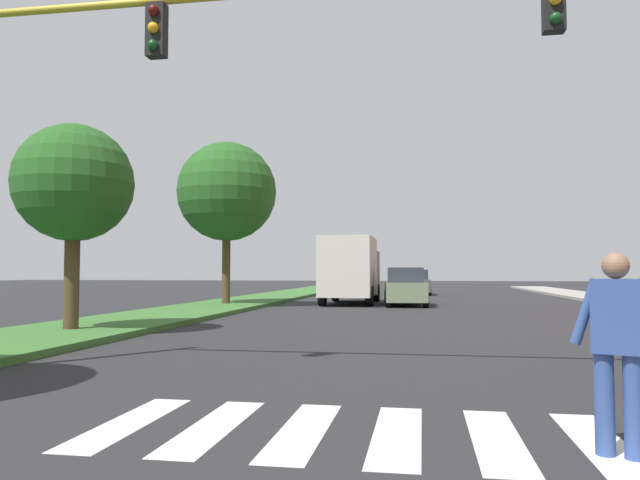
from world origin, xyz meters
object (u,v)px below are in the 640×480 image
Objects in this scene: traffic_light_gantry at (159,76)px; sedan_midblock at (405,288)px; pedestrian_performer at (617,344)px; tree_mid at (74,184)px; truck_box_delivery at (351,269)px; sedan_distant at (415,283)px; tree_far at (227,192)px.

traffic_light_gantry is 19.87m from sedan_midblock.
pedestrian_performer is at bearing -27.90° from traffic_light_gantry.
tree_mid is 0.80× the size of truck_box_delivery.
traffic_light_gantry reaches higher than sedan_midblock.
traffic_light_gantry is 6.09× the size of pedestrian_performer.
truck_box_delivery is (5.04, 15.07, -2.03)m from tree_mid.
truck_box_delivery is at bearing 71.49° from tree_mid.
traffic_light_gantry reaches higher than tree_mid.
pedestrian_performer is 23.65m from truck_box_delivery.
traffic_light_gantry is at bearing -98.92° from sedan_midblock.
tree_mid reaches higher than pedestrian_performer.
traffic_light_gantry is at bearing -48.62° from tree_mid.
sedan_distant is (3.33, 31.99, -3.65)m from traffic_light_gantry.
sedan_distant is at bearing 93.39° from pedestrian_performer.
sedan_distant is at bearing 84.05° from traffic_light_gantry.
tree_mid is 1.14× the size of sedan_distant.
truck_box_delivery reaches higher than sedan_midblock.
sedan_distant is (7.91, 26.79, -2.90)m from tree_mid.
truck_box_delivery is (0.47, 20.26, -2.78)m from traffic_light_gantry.
tree_far reaches higher than pedestrian_performer.
tree_far is at bearing 90.15° from tree_mid.
traffic_light_gantry is at bearing -91.32° from truck_box_delivery.
traffic_light_gantry is (4.58, -5.20, 0.75)m from tree_mid.
sedan_midblock is 12.69m from sedan_distant.
sedan_distant is (7.94, 14.99, -4.24)m from tree_far.
tree_mid is 28.08m from sedan_distant.
pedestrian_performer is at bearing -86.61° from sedan_distant.
pedestrian_performer is 0.39× the size of sedan_distant.
tree_far reaches higher than traffic_light_gantry.
tree_far is at bearing -117.90° from sedan_distant.
tree_mid is at bearing -108.51° from truck_box_delivery.
traffic_light_gantry is 32.36m from sedan_distant.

